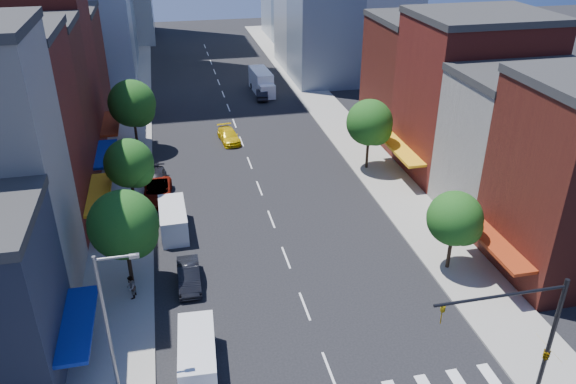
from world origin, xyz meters
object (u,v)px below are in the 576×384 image
parked_car_rear (157,178)px  traffic_car_far (260,81)px  pedestrian_near (79,349)px  traffic_car_oncoming (262,94)px  parked_car_third (158,192)px  cargo_van_near (198,357)px  pedestrian_far (131,287)px  parked_car_front (199,371)px  box_truck (262,82)px  parked_car_second (189,276)px  taxi (229,136)px  cargo_van_far (173,221)px

parked_car_rear → traffic_car_far: bearing=63.6°
pedestrian_near → traffic_car_oncoming: bearing=-29.4°
parked_car_third → cargo_van_near: cargo_van_near is taller
traffic_car_oncoming → pedestrian_far: (-16.49, -41.43, 0.31)m
parked_car_front → box_truck: (13.05, 52.87, 0.68)m
parked_car_second → traffic_car_oncoming: bearing=73.3°
parked_car_rear → pedestrian_far: bearing=-95.4°
parked_car_third → taxi: (8.12, 12.48, -0.07)m
cargo_van_near → cargo_van_far: (-0.76, 16.06, 0.01)m
cargo_van_near → taxi: (6.13, 34.77, -0.40)m
parked_car_front → traffic_car_oncoming: bearing=76.2°
parked_car_front → box_truck: size_ratio=0.59×
parked_car_rear → cargo_van_far: (1.23, -9.33, 0.47)m
cargo_van_far → taxi: size_ratio=1.11×
box_truck → parked_car_front: bearing=-106.8°
parked_car_third → cargo_van_far: bearing=-76.8°
traffic_car_oncoming → parked_car_rear: bearing=65.7°
traffic_car_oncoming → pedestrian_near: (-19.35, -46.77, 0.24)m
parked_car_third → taxi: parked_car_third is taller
pedestrian_far → cargo_van_far: bearing=174.2°
parked_car_rear → traffic_car_far: size_ratio=1.04×
parked_car_rear → taxi: bearing=50.0°
taxi → traffic_car_far: bearing=64.3°
taxi → traffic_car_far: 21.58m
taxi → traffic_car_oncoming: traffic_car_oncoming is taller
parked_car_front → parked_car_second: size_ratio=1.01×
cargo_van_near → taxi: 35.31m
traffic_car_oncoming → cargo_van_far: bearing=75.3°
cargo_van_near → pedestrian_near: size_ratio=3.35×
parked_car_rear → pedestrian_far: size_ratio=2.57×
box_truck → taxi: bearing=-114.7°
parked_car_front → traffic_car_far: size_ratio=1.06×
taxi → pedestrian_near: pedestrian_near is taller
cargo_van_far → traffic_car_oncoming: cargo_van_far is taller
parked_car_rear → traffic_car_far: traffic_car_far is taller
cargo_van_near → traffic_car_oncoming: cargo_van_near is taller
parked_car_front → box_truck: 54.46m
parked_car_second → traffic_car_far: (13.34, 46.48, -0.01)m
parked_car_front → pedestrian_far: size_ratio=2.63×
box_truck → pedestrian_far: 47.52m
pedestrian_near → parked_car_second: bearing=-54.5°
parked_car_second → box_truck: size_ratio=0.58×
pedestrian_near → box_truck: bearing=-28.7°
taxi → traffic_car_far: traffic_car_far is taller
parked_car_front → taxi: (6.12, 35.53, -0.07)m
parked_car_second → cargo_van_near: bearing=-89.6°
cargo_van_far → traffic_car_far: (14.11, 39.05, -0.39)m
parked_car_third → parked_car_rear: 3.09m
pedestrian_near → cargo_van_near: bearing=-116.2°
traffic_car_far → cargo_van_far: bearing=68.1°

